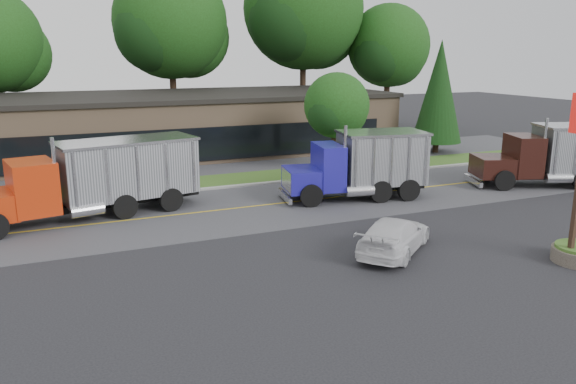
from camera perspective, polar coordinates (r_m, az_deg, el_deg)
name	(u,v)px	position (r m, az deg, el deg)	size (l,w,h in m)	color
ground	(279,282)	(18.35, -0.94, -9.17)	(140.00, 140.00, 0.00)	#2C2C31
road	(206,212)	(26.44, -8.37, -2.02)	(60.00, 8.00, 0.02)	#5C5C61
center_line	(206,212)	(26.44, -8.37, -2.02)	(60.00, 0.12, 0.01)	gold
curb	(185,192)	(30.39, -10.43, 0.00)	(60.00, 0.30, 0.12)	#9E9E99
grass_verge	(178,185)	(32.10, -11.16, 0.71)	(60.00, 3.40, 0.03)	#3A6121
far_parking	(161,169)	(36.90, -12.82, 2.34)	(60.00, 7.00, 0.02)	#5C5C61
strip_mall	(171,125)	(42.78, -11.83, 6.66)	(32.00, 12.00, 4.00)	#98785D
tree_far_c	(172,27)	(50.90, -11.72, 16.06)	(10.25, 9.65, 14.62)	#382619
tree_far_d	(304,15)	(53.84, 1.68, 17.54)	(11.63, 10.94, 16.59)	#382619
tree_far_e	(389,50)	(55.80, 10.23, 14.04)	(8.24, 7.76, 11.76)	#382619
evergreen_right	(439,91)	(42.82, 15.09, 9.84)	(3.60, 3.60, 8.18)	#382619
tree_verge	(337,109)	(34.96, 5.00, 8.43)	(4.27, 4.02, 6.09)	#382619
dump_truck_red	(97,177)	(26.55, -18.82, 1.48)	(10.70, 4.46, 3.36)	black
dump_truck_blue	(363,163)	(28.58, 7.62, 2.92)	(7.41, 3.79, 3.36)	black
dump_truck_maroon	(562,153)	(34.58, 26.11, 3.54)	(8.85, 5.36, 3.36)	black
rally_car	(394,235)	(21.15, 10.72, -4.35)	(1.82, 4.49, 1.30)	silver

